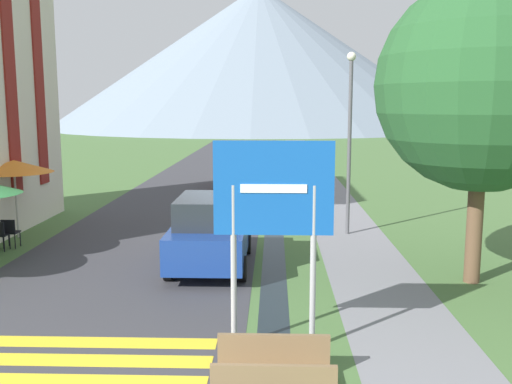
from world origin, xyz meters
name	(u,v)px	position (x,y,z in m)	size (l,w,h in m)	color
ground_plane	(248,195)	(0.00, 20.00, 0.00)	(160.00, 160.00, 0.00)	#476B38
road	(215,170)	(-2.50, 30.00, 0.00)	(6.40, 60.00, 0.01)	#38383D
footpath	(313,170)	(3.60, 30.00, 0.00)	(2.20, 60.00, 0.01)	slate
drainage_channel	(274,170)	(1.20, 30.00, 0.00)	(0.60, 60.00, 0.00)	black
crosswalk_marking	(44,360)	(-2.50, 3.02, 0.01)	(5.44, 1.84, 0.01)	yellow
mountain_distant	(259,58)	(-1.65, 98.48, 12.32)	(73.13, 73.13, 24.65)	slate
road_sign	(274,210)	(1.19, 3.62, 2.38)	(1.96, 0.11, 3.51)	#9E9EA3
footbridge	(274,377)	(1.20, 2.12, 0.23)	(1.70, 1.10, 0.65)	brown
parked_car_near	(211,231)	(-0.40, 8.48, 0.91)	(1.91, 4.03, 1.82)	navy
parked_car_far	(241,170)	(-0.45, 22.26, 0.91)	(1.80, 4.37, 1.82)	#A31919
cafe_chair_far_right	(10,231)	(-6.34, 10.13, 0.51)	(0.40, 0.40, 0.85)	black
cafe_umbrella_rear_orange	(14,166)	(-6.73, 11.49, 2.21)	(2.33, 2.33, 2.40)	#B7B2A8
streetlamp	(350,129)	(3.53, 12.29, 3.32)	(0.28, 0.28, 5.66)	#515156
tree_by_path	(483,86)	(5.79, 7.39, 4.49)	(4.75, 4.75, 6.87)	brown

